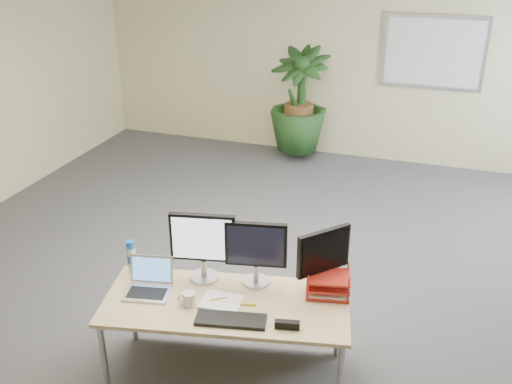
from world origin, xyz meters
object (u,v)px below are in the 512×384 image
(monitor_right, at_px, (256,249))
(floor_plant, at_px, (299,108))
(desk, at_px, (228,309))
(monitor_left, at_px, (203,243))
(laptop, at_px, (149,283))

(monitor_right, bearing_deg, floor_plant, 100.43)
(desk, distance_m, monitor_left, 0.52)
(monitor_right, height_order, laptop, monitor_right)
(desk, xyz_separation_m, laptop, (-0.55, -0.13, 0.19))
(desk, height_order, floor_plant, floor_plant)
(monitor_left, height_order, monitor_right, monitor_left)
(monitor_left, relative_size, monitor_right, 1.07)
(laptop, bearing_deg, monitor_left, 39.81)
(floor_plant, height_order, monitor_right, floor_plant)
(floor_plant, xyz_separation_m, monitor_left, (0.37, -4.16, 0.21))
(monitor_left, xyz_separation_m, laptop, (-0.31, -0.26, -0.25))
(desk, bearing_deg, monitor_right, 53.94)
(floor_plant, height_order, laptop, floor_plant)
(monitor_right, distance_m, laptop, 0.80)
(monitor_left, xyz_separation_m, monitor_right, (0.38, 0.06, -0.02))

